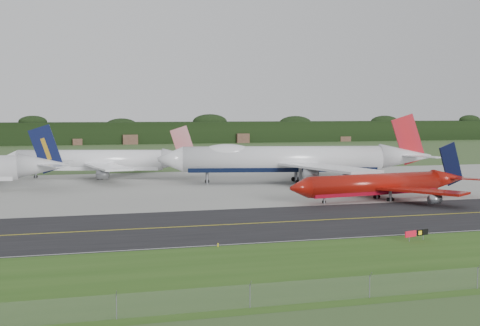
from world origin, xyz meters
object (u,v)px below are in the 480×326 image
jet_ba_747 (292,159)px  jet_red_737 (383,184)px  jet_star_tail (101,161)px  taxiway_sign (417,233)px

jet_ba_747 → jet_red_737: bearing=-79.8°
jet_star_tail → taxiway_sign: size_ratio=12.44×
taxiway_sign → jet_red_737: bearing=67.9°
jet_red_737 → taxiway_sign: bearing=-112.1°
jet_red_737 → taxiway_sign: 43.19m
jet_star_tail → taxiway_sign: jet_star_tail is taller
taxiway_sign → jet_star_tail: bearing=109.4°
jet_red_737 → jet_star_tail: size_ratio=0.80×
jet_ba_747 → taxiway_sign: bearing=-97.5°
jet_red_737 → jet_ba_747: bearing=100.2°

